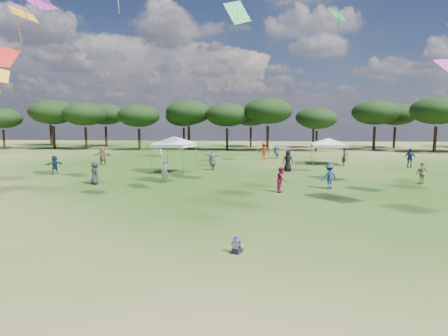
% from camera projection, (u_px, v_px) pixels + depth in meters
% --- Properties ---
extents(ground, '(140.00, 140.00, 0.00)m').
position_uv_depth(ground, '(213.00, 280.00, 10.16)').
color(ground, '#2E5118').
rests_on(ground, ground).
extents(tree_line, '(108.78, 17.63, 7.77)m').
position_uv_depth(tree_line, '(261.00, 113.00, 56.20)').
color(tree_line, black).
rests_on(tree_line, ground).
extents(tent_left, '(5.69, 5.69, 3.32)m').
position_uv_depth(tent_left, '(174.00, 138.00, 30.59)').
color(tent_left, gray).
rests_on(tent_left, ground).
extents(tent_right, '(6.64, 6.64, 2.89)m').
position_uv_depth(tent_right, '(329.00, 139.00, 36.96)').
color(tent_right, gray).
rests_on(tent_right, ground).
extents(toddler, '(0.43, 0.46, 0.56)m').
position_uv_depth(toddler, '(237.00, 246.00, 12.18)').
color(toddler, black).
rests_on(toddler, ground).
extents(festival_crowd, '(31.59, 21.86, 1.93)m').
position_uv_depth(festival_crowd, '(230.00, 159.00, 34.07)').
color(festival_crowd, '#B8B7AD').
rests_on(festival_crowd, ground).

